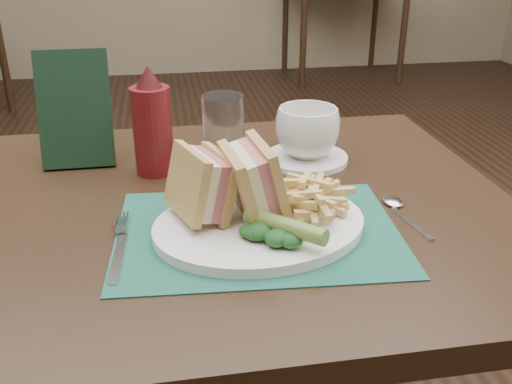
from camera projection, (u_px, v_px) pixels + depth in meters
floor at (211, 357)px, 1.65m from camera, size 7.00×7.00×0.00m
wall_back at (171, 73)px, 4.77m from camera, size 6.00×0.00×6.00m
table_main at (230, 384)px, 1.05m from camera, size 0.90×0.75×0.75m
table_bg_right at (341, 29)px, 4.54m from camera, size 0.90×0.75×0.75m
placemat at (258, 232)px, 0.80m from camera, size 0.41×0.31×0.00m
plate at (260, 225)px, 0.80m from camera, size 0.34×0.29×0.01m
sandwich_half_a at (187, 187)px, 0.77m from camera, size 0.11×0.12×0.10m
sandwich_half_b at (239, 182)px, 0.78m from camera, size 0.09×0.12×0.11m
kale_garnish at (273, 234)px, 0.73m from camera, size 0.11×0.08×0.03m
pickle_spear at (285, 226)px, 0.73m from camera, size 0.10×0.10×0.03m
fries_pile at (309, 195)px, 0.81m from camera, size 0.18×0.20×0.05m
fork at (119, 243)px, 0.76m from camera, size 0.04×0.17×0.01m
spoon at (404, 214)px, 0.84m from camera, size 0.06×0.15×0.01m
saucer at (306, 158)px, 1.04m from camera, size 0.16×0.16×0.01m
coffee_cup at (307, 132)px, 1.01m from camera, size 0.16×0.16×0.09m
drinking_glass at (223, 132)px, 0.98m from camera, size 0.08×0.08×0.13m
ketchup_bottle at (152, 121)px, 0.95m from camera, size 0.07×0.07×0.19m
check_presenter at (75, 109)px, 0.99m from camera, size 0.12×0.08×0.20m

